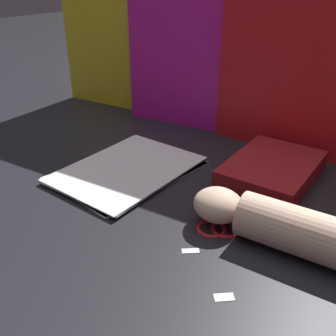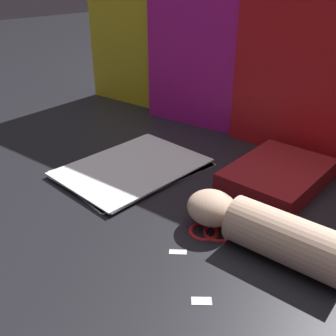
{
  "view_description": "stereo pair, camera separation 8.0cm",
  "coord_description": "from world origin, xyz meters",
  "px_view_note": "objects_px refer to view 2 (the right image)",
  "views": [
    {
      "loc": [
        0.48,
        -0.55,
        0.43
      ],
      "look_at": [
        0.04,
        0.01,
        0.06
      ],
      "focal_mm": 42.0,
      "sensor_mm": 36.0,
      "label": 1
    },
    {
      "loc": [
        0.54,
        -0.49,
        0.43
      ],
      "look_at": [
        0.04,
        0.01,
        0.06
      ],
      "focal_mm": 42.0,
      "sensor_mm": 36.0,
      "label": 2
    }
  ],
  "objects_px": {
    "book_closed": "(278,175)",
    "paper_stack": "(133,167)",
    "hand_forearm": "(265,230)",
    "scissors": "(211,224)"
  },
  "relations": [
    {
      "from": "book_closed",
      "to": "hand_forearm",
      "type": "xyz_separation_m",
      "value": [
        0.1,
        -0.21,
        0.02
      ]
    },
    {
      "from": "paper_stack",
      "to": "book_closed",
      "type": "bearing_deg",
      "value": 32.58
    },
    {
      "from": "scissors",
      "to": "hand_forearm",
      "type": "distance_m",
      "value": 0.11
    },
    {
      "from": "paper_stack",
      "to": "hand_forearm",
      "type": "distance_m",
      "value": 0.38
    },
    {
      "from": "hand_forearm",
      "to": "paper_stack",
      "type": "bearing_deg",
      "value": 174.78
    },
    {
      "from": "paper_stack",
      "to": "book_closed",
      "type": "xyz_separation_m",
      "value": [
        0.28,
        0.18,
        0.02
      ]
    },
    {
      "from": "paper_stack",
      "to": "scissors",
      "type": "bearing_deg",
      "value": -9.41
    },
    {
      "from": "book_closed",
      "to": "paper_stack",
      "type": "bearing_deg",
      "value": -147.42
    },
    {
      "from": "book_closed",
      "to": "hand_forearm",
      "type": "relative_size",
      "value": 0.85
    },
    {
      "from": "paper_stack",
      "to": "hand_forearm",
      "type": "bearing_deg",
      "value": -5.22
    }
  ]
}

